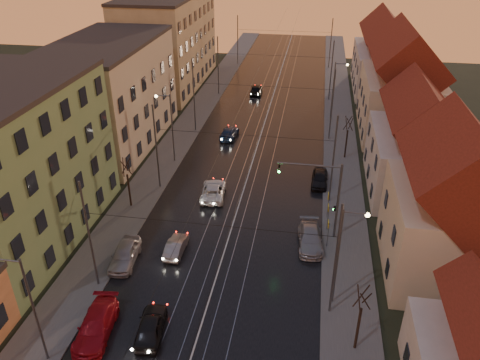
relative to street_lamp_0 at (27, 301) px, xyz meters
The scene contains 41 objects.
road 39.38m from the street_lamp_0, 76.53° to the left, with size 16.00×120.00×0.04m, color black.
sidewalk_left 38.31m from the street_lamp_0, 91.35° to the left, with size 4.00×120.00×0.15m, color #4C4C4C.
sidewalk_right 42.80m from the street_lamp_0, 63.31° to the left, with size 4.00×120.00×0.15m, color #4C4C4C.
tram_rail_0 38.92m from the street_lamp_0, 79.70° to the left, with size 0.06×120.00×0.03m, color gray.
tram_rail_1 39.20m from the street_lamp_0, 77.63° to the left, with size 0.06×120.00×0.03m, color gray.
tram_rail_2 39.56m from the street_lamp_0, 75.43° to the left, with size 0.06×120.00×0.03m, color gray.
tram_rail_3 39.94m from the street_lamp_0, 73.43° to the left, with size 0.06×120.00×0.03m, color gray.
apartment_left_1 14.73m from the street_lamp_0, 124.98° to the left, with size 10.00×18.00×13.00m, color #608856.
apartment_left_2 33.10m from the street_lamp_0, 104.70° to the left, with size 10.00×20.00×12.00m, color #BAB090.
apartment_left_3 56.67m from the street_lamp_0, 98.53° to the left, with size 10.00×24.00×14.00m, color #998863.
house_right_1 29.17m from the street_lamp_0, 26.47° to the left, with size 8.67×10.20×10.80m.
house_right_2 36.84m from the street_lamp_0, 44.89° to the left, with size 9.18×12.24×9.20m.
house_right_3 48.61m from the street_lamp_0, 57.52° to the left, with size 9.18×14.28×11.50m.
house_right_4 64.52m from the street_lamp_0, 66.13° to the left, with size 9.18×16.32×10.00m.
catenary_pole_l_1 7.03m from the street_lamp_0, 85.88° to the left, with size 0.16×0.16×9.00m, color #595B60.
catenary_pole_r_1 19.04m from the street_lamp_0, 21.57° to the left, with size 0.16×0.16×9.00m, color #595B60.
catenary_pole_l_2 22.01m from the street_lamp_0, 88.69° to the left, with size 0.16×0.16×9.00m, color #595B60.
catenary_pole_r_2 28.24m from the street_lamp_0, 51.17° to the left, with size 0.16×0.16×9.00m, color #595B60.
catenary_pole_l_3 37.01m from the street_lamp_0, 89.22° to the left, with size 0.16×0.16×9.00m, color #595B60.
catenary_pole_r_3 41.02m from the street_lamp_0, 64.43° to the left, with size 0.16×0.16×9.00m, color #595B60.
catenary_pole_l_4 52.00m from the street_lamp_0, 89.44° to the left, with size 0.16×0.16×9.00m, color #595B60.
catenary_pole_r_4 54.93m from the street_lamp_0, 71.20° to the left, with size 0.16×0.16×9.00m, color #595B60.
catenary_pole_l_5 70.00m from the street_lamp_0, 89.59° to the left, with size 0.16×0.16×9.00m, color #595B60.
catenary_pole_r_5 72.21m from the street_lamp_0, 75.81° to the left, with size 0.16×0.16×9.00m, color #595B60.
street_lamp_0 is the anchor object (origin of this frame).
street_lamp_1 19.89m from the street_lamp_0, 23.72° to the left, with size 1.75×0.32×8.00m.
street_lamp_2 28.00m from the street_lamp_0, 90.00° to the left, with size 1.75×0.32×8.00m.
street_lamp_3 47.62m from the street_lamp_0, 67.52° to the left, with size 1.75×0.32×8.00m.
traffic_light_mast 23.42m from the street_lamp_0, 43.10° to the left, with size 5.30×0.32×7.20m.
bare_tree_0 18.19m from the street_lamp_0, 93.47° to the left, with size 1.09×1.09×5.11m.
bare_tree_1 19.86m from the street_lamp_0, 11.71° to the left, with size 1.09×1.09×5.11m.
bare_tree_2 37.56m from the street_lamp_0, 58.63° to the left, with size 1.09×1.09×5.11m.
driving_car_0 7.94m from the street_lamp_0, 27.32° to the left, with size 1.69×4.19×1.43m, color black.
driving_car_1 13.61m from the street_lamp_0, 66.33° to the left, with size 1.30×3.72×1.22m, color gray.
driving_car_2 22.45m from the street_lamp_0, 73.34° to the left, with size 2.24×4.86×1.35m, color silver.
driving_car_3 36.27m from the street_lamp_0, 81.65° to the left, with size 1.83×4.49×1.30m, color navy.
driving_car_4 53.72m from the street_lamp_0, 83.20° to the left, with size 1.75×4.36×1.48m, color black.
parked_left_2 5.43m from the street_lamp_0, 45.85° to the left, with size 2.06×5.07×1.47m, color maroon.
parked_left_3 10.87m from the street_lamp_0, 81.40° to the left, with size 1.83×4.55×1.55m, color #A5A4AA.
parked_right_1 22.13m from the street_lamp_0, 42.24° to the left, with size 1.98×4.88×1.42m, color #9D9DA2.
parked_right_2 30.66m from the street_lamp_0, 56.63° to the left, with size 1.64×4.09×1.39m, color black.
Camera 1 is at (6.34, -15.92, 24.11)m, focal length 35.00 mm.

